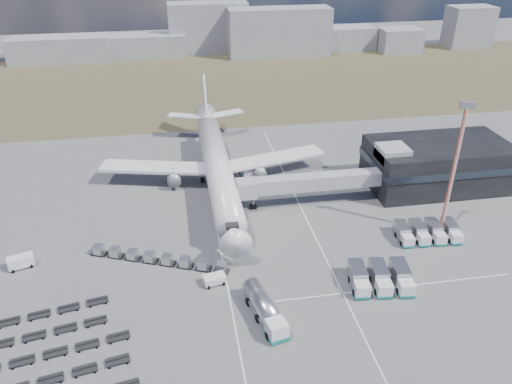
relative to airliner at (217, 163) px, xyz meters
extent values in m
plane|color=#565659|center=(0.00, -32.38, -5.29)|extent=(420.00, 420.00, 0.00)
cube|color=#473E2B|center=(0.00, 77.62, -5.29)|extent=(420.00, 90.00, 0.01)
cube|color=silver|center=(-2.00, -27.38, -5.29)|extent=(0.25, 110.00, 0.01)
cube|color=silver|center=(16.00, -27.38, -5.29)|extent=(0.25, 110.00, 0.01)
cube|color=silver|center=(25.00, -40.38, -5.29)|extent=(40.00, 0.25, 0.01)
cube|color=black|center=(48.00, -8.38, -0.29)|extent=(30.00, 16.00, 10.00)
cube|color=#262D38|center=(48.00, -8.38, 0.91)|extent=(30.40, 16.40, 1.60)
cube|color=#939399|center=(36.00, -10.38, 4.21)|extent=(6.00, 6.00, 3.00)
cube|color=#939399|center=(18.10, -11.88, -0.19)|extent=(29.80, 3.00, 3.00)
cube|color=#939399|center=(4.70, -12.38, -0.19)|extent=(4.00, 3.60, 3.40)
cylinder|color=slate|center=(6.20, -11.88, -2.74)|extent=(0.70, 0.70, 5.10)
cylinder|color=black|center=(6.20, -11.88, -4.84)|extent=(1.40, 0.90, 1.40)
cylinder|color=silver|center=(0.00, -2.38, 0.01)|extent=(5.60, 48.00, 5.60)
cone|color=silver|center=(0.00, -28.88, 0.01)|extent=(5.60, 5.00, 5.60)
cone|color=silver|center=(0.00, 25.62, 0.81)|extent=(5.60, 8.00, 5.60)
cube|color=black|center=(0.00, -26.88, 0.81)|extent=(2.20, 2.00, 0.80)
cube|color=silver|center=(-13.00, 2.62, -1.19)|extent=(25.59, 11.38, 0.50)
cube|color=silver|center=(13.00, 2.62, -1.19)|extent=(25.59, 11.38, 0.50)
cylinder|color=slate|center=(-9.50, 0.62, -2.89)|extent=(3.00, 5.00, 3.00)
cylinder|color=slate|center=(9.50, 0.62, -2.89)|extent=(3.00, 5.00, 3.00)
cube|color=silver|center=(-5.50, 27.62, 1.21)|extent=(9.49, 5.63, 0.35)
cube|color=silver|center=(5.50, 27.62, 1.21)|extent=(9.49, 5.63, 0.35)
cube|color=silver|center=(0.00, 28.62, 6.51)|extent=(0.50, 9.06, 11.45)
cylinder|color=slate|center=(0.00, -23.38, -4.04)|extent=(0.50, 0.50, 2.50)
cylinder|color=slate|center=(-3.20, 1.62, -4.04)|extent=(0.60, 0.60, 2.50)
cylinder|color=slate|center=(3.20, 1.62, -4.04)|extent=(0.60, 0.60, 2.50)
cylinder|color=black|center=(0.00, -23.38, -4.79)|extent=(0.50, 1.20, 1.20)
cube|color=gray|center=(-52.17, 117.95, -0.25)|extent=(40.29, 12.00, 10.08)
cube|color=gray|center=(-24.24, 120.92, -0.72)|extent=(45.88, 12.00, 9.14)
cube|color=gray|center=(9.22, 124.49, 5.10)|extent=(33.96, 12.00, 20.78)
cube|color=gray|center=(38.16, 113.01, 4.49)|extent=(43.02, 12.00, 19.57)
cube|color=gray|center=(68.60, 119.68, -0.48)|extent=(28.41, 12.00, 9.63)
cube|color=gray|center=(92.17, 111.57, -0.37)|extent=(17.92, 12.00, 9.84)
cube|color=gray|center=(126.30, 114.84, 3.55)|extent=(19.51, 12.00, 17.67)
cube|color=silver|center=(3.55, -48.00, -3.63)|extent=(3.27, 3.27, 2.63)
cube|color=#136B6D|center=(3.55, -48.00, -4.66)|extent=(3.41, 3.41, 0.57)
cylinder|color=#A8A8AC|center=(2.34, -42.53, -3.12)|extent=(4.65, 9.00, 2.86)
cube|color=slate|center=(2.34, -42.53, -4.43)|extent=(4.53, 8.97, 0.40)
cylinder|color=black|center=(2.72, -44.21, -4.72)|extent=(3.18, 1.87, 1.26)
cube|color=silver|center=(-4.00, -34.46, -4.50)|extent=(3.97, 2.77, 1.59)
cube|color=silver|center=(-36.21, -24.54, -4.16)|extent=(4.62, 3.21, 2.26)
cube|color=silver|center=(6.92, 2.36, -3.64)|extent=(2.91, 6.35, 2.89)
cube|color=#136B6D|center=(6.92, 2.36, -4.83)|extent=(3.02, 6.46, 0.46)
cube|color=silver|center=(18.65, -41.48, -3.94)|extent=(2.65, 2.56, 2.28)
cube|color=#136B6D|center=(18.65, -41.48, -4.82)|extent=(2.77, 2.68, 0.47)
cube|color=#A8A8AC|center=(19.10, -37.88, -3.53)|extent=(3.07, 5.05, 2.70)
cube|color=silver|center=(22.15, -41.92, -3.94)|extent=(2.65, 2.56, 2.28)
cube|color=#136B6D|center=(22.15, -41.92, -4.82)|extent=(2.77, 2.68, 0.47)
cube|color=#A8A8AC|center=(22.60, -38.32, -3.53)|extent=(3.07, 5.05, 2.70)
cube|color=silver|center=(25.65, -42.36, -3.94)|extent=(2.65, 2.56, 2.28)
cube|color=#136B6D|center=(25.65, -42.36, -4.82)|extent=(2.77, 2.68, 0.47)
cube|color=#A8A8AC|center=(26.11, -38.76, -3.53)|extent=(3.07, 5.05, 2.70)
cube|color=silver|center=(31.70, -29.79, -4.12)|extent=(2.20, 2.12, 1.98)
cube|color=#136B6D|center=(31.70, -29.79, -4.89)|extent=(2.30, 2.21, 0.40)
cube|color=#A8A8AC|center=(31.92, -26.65, -3.76)|extent=(2.44, 4.27, 2.34)
cube|color=silver|center=(34.75, -30.01, -4.12)|extent=(2.20, 2.12, 1.98)
cube|color=#136B6D|center=(34.75, -30.01, -4.89)|extent=(2.30, 2.21, 0.40)
cube|color=#A8A8AC|center=(34.97, -26.87, -3.76)|extent=(2.44, 4.27, 2.34)
cube|color=silver|center=(37.80, -30.22, -4.12)|extent=(2.20, 2.12, 1.98)
cube|color=#136B6D|center=(37.80, -30.22, -4.89)|extent=(2.30, 2.21, 0.40)
cube|color=#A8A8AC|center=(38.02, -27.08, -3.76)|extent=(2.44, 4.27, 2.34)
cube|color=silver|center=(40.85, -30.43, -4.12)|extent=(2.20, 2.12, 1.98)
cube|color=#136B6D|center=(40.85, -30.43, -4.89)|extent=(2.30, 2.21, 0.40)
cube|color=#A8A8AC|center=(41.07, -27.30, -3.76)|extent=(2.44, 4.27, 2.34)
cube|color=black|center=(-23.50, -22.96, -4.99)|extent=(3.05, 2.51, 0.18)
cube|color=#A8A8AC|center=(-23.50, -22.96, -4.13)|extent=(2.12, 2.12, 1.52)
cube|color=black|center=(-20.51, -24.21, -4.99)|extent=(3.05, 2.51, 0.18)
cube|color=#A8A8AC|center=(-20.51, -24.21, -4.13)|extent=(2.12, 2.12, 1.52)
cube|color=black|center=(-17.52, -25.45, -4.99)|extent=(3.05, 2.51, 0.18)
cube|color=#A8A8AC|center=(-17.52, -25.45, -4.13)|extent=(2.12, 2.12, 1.52)
cube|color=black|center=(-14.53, -26.70, -4.99)|extent=(3.05, 2.51, 0.18)
cube|color=#A8A8AC|center=(-14.53, -26.70, -4.13)|extent=(2.12, 2.12, 1.52)
cube|color=black|center=(-11.55, -27.95, -4.99)|extent=(3.05, 2.51, 0.18)
cube|color=#A8A8AC|center=(-11.55, -27.95, -4.13)|extent=(2.12, 2.12, 1.52)
cube|color=black|center=(-8.56, -29.19, -4.99)|extent=(3.05, 2.51, 0.18)
cube|color=#A8A8AC|center=(-8.56, -29.19, -4.13)|extent=(2.12, 2.12, 1.52)
cube|color=black|center=(-5.57, -30.44, -4.99)|extent=(3.05, 2.51, 0.18)
cube|color=#A8A8AC|center=(-5.57, -30.44, -4.13)|extent=(2.12, 2.12, 1.52)
cube|color=black|center=(-2.58, -31.69, -4.99)|extent=(3.05, 2.51, 0.18)
cube|color=#A8A8AC|center=(-2.58, -31.69, -4.13)|extent=(2.12, 2.12, 1.52)
cube|color=black|center=(-28.97, -50.77, -4.91)|extent=(25.30, 6.29, 0.76)
cube|color=black|center=(-29.79, -46.39, -4.91)|extent=(25.30, 6.29, 0.76)
cube|color=black|center=(-30.62, -42.02, -4.91)|extent=(21.13, 5.50, 0.76)
cube|color=black|center=(-31.45, -37.64, -4.91)|extent=(21.13, 5.50, 0.76)
cylinder|color=#B0361C|center=(39.87, -26.80, 7.25)|extent=(0.70, 0.70, 25.09)
cube|color=slate|center=(39.87, -26.80, 20.09)|extent=(2.48, 1.06, 1.20)
cube|color=#565659|center=(39.87, -26.80, -5.14)|extent=(2.01, 2.01, 0.30)
camera|label=1|loc=(-8.19, -98.97, 47.69)|focal=35.00mm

